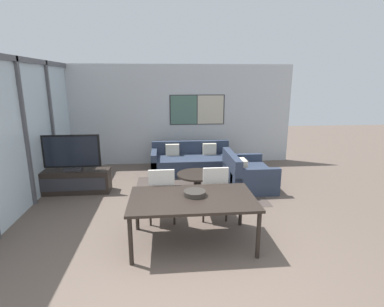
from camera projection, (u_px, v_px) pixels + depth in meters
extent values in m
plane|color=brown|center=(191.00, 289.00, 3.53)|extent=(24.00, 24.00, 0.00)
cube|color=silver|center=(174.00, 115.00, 8.50)|extent=(6.78, 0.06, 2.80)
cube|color=#2D2D33|center=(197.00, 110.00, 8.49)|extent=(1.56, 0.01, 0.84)
cube|color=#4C7060|center=(184.00, 110.00, 8.45)|extent=(0.74, 0.02, 0.80)
cube|color=beige|center=(211.00, 110.00, 8.52)|extent=(0.74, 0.02, 0.80)
cube|color=silver|center=(24.00, 134.00, 5.59)|extent=(0.02, 5.50, 2.80)
cube|color=#515156|center=(15.00, 59.00, 5.26)|extent=(0.07, 5.50, 0.10)
cube|color=#515156|center=(25.00, 134.00, 5.59)|extent=(0.07, 0.08, 2.80)
cube|color=#515156|center=(52.00, 123.00, 6.92)|extent=(0.07, 0.08, 2.80)
cube|color=#473D38|center=(197.00, 190.00, 6.64)|extent=(2.74, 2.04, 0.01)
cube|color=black|center=(75.00, 181.00, 6.47)|extent=(1.51, 0.43, 0.50)
cube|color=#2D2D33|center=(72.00, 185.00, 6.26)|extent=(1.39, 0.01, 0.27)
cube|color=#2D2D33|center=(73.00, 169.00, 6.40)|extent=(0.36, 0.20, 0.05)
cube|color=#2D2D33|center=(73.00, 166.00, 6.39)|extent=(0.06, 0.03, 0.08)
cube|color=black|center=(72.00, 151.00, 6.31)|extent=(1.19, 0.04, 0.70)
cube|color=black|center=(71.00, 151.00, 6.29)|extent=(1.10, 0.01, 0.63)
cube|color=#2D384C|center=(192.00, 165.00, 7.86)|extent=(2.09, 0.97, 0.42)
cube|color=#2D384C|center=(190.00, 155.00, 8.21)|extent=(2.09, 0.16, 0.77)
cube|color=#2D384C|center=(154.00, 162.00, 7.75)|extent=(0.14, 0.97, 0.60)
cube|color=#2D384C|center=(228.00, 161.00, 7.93)|extent=(0.14, 0.97, 0.60)
cube|color=beige|center=(172.00, 150.00, 7.95)|extent=(0.36, 0.12, 0.30)
cube|color=beige|center=(209.00, 149.00, 8.04)|extent=(0.36, 0.12, 0.30)
cube|color=#2D384C|center=(249.00, 177.00, 6.87)|extent=(0.97, 1.39, 0.42)
cube|color=#2D384C|center=(231.00, 170.00, 6.80)|extent=(0.16, 1.39, 0.77)
cube|color=#2D384C|center=(257.00, 182.00, 6.25)|extent=(0.97, 0.14, 0.60)
cube|color=#2D384C|center=(242.00, 166.00, 7.46)|extent=(0.97, 0.14, 0.60)
cube|color=beige|center=(243.00, 166.00, 6.47)|extent=(0.12, 0.36, 0.30)
cylinder|color=black|center=(197.00, 190.00, 6.64)|extent=(0.40, 0.40, 0.03)
cylinder|color=black|center=(197.00, 183.00, 6.60)|extent=(0.16, 0.16, 0.35)
cylinder|color=black|center=(197.00, 175.00, 6.55)|extent=(0.89, 0.89, 0.04)
cube|color=black|center=(192.00, 199.00, 4.36)|extent=(1.83, 1.08, 0.04)
cylinder|color=black|center=(131.00, 241.00, 3.91)|extent=(0.06, 0.06, 0.68)
cylinder|color=black|center=(258.00, 235.00, 4.06)|extent=(0.06, 0.06, 0.68)
cylinder|color=black|center=(137.00, 210.00, 4.84)|extent=(0.06, 0.06, 0.68)
cylinder|color=black|center=(241.00, 206.00, 4.99)|extent=(0.06, 0.06, 0.68)
cube|color=beige|center=(162.00, 197.00, 5.16)|extent=(0.46, 0.46, 0.06)
cube|color=beige|center=(162.00, 185.00, 4.89)|extent=(0.42, 0.05, 0.52)
cylinder|color=black|center=(150.00, 214.00, 5.00)|extent=(0.04, 0.04, 0.40)
cylinder|color=black|center=(174.00, 213.00, 5.04)|extent=(0.04, 0.04, 0.40)
cylinder|color=black|center=(151.00, 205.00, 5.39)|extent=(0.04, 0.04, 0.40)
cylinder|color=black|center=(174.00, 204.00, 5.42)|extent=(0.04, 0.04, 0.40)
cube|color=beige|center=(213.00, 194.00, 5.27)|extent=(0.46, 0.46, 0.06)
cube|color=beige|center=(216.00, 183.00, 5.00)|extent=(0.42, 0.05, 0.52)
cylinder|color=black|center=(203.00, 211.00, 5.12)|extent=(0.04, 0.04, 0.40)
cylinder|color=black|center=(226.00, 210.00, 5.15)|extent=(0.04, 0.04, 0.40)
cylinder|color=black|center=(201.00, 202.00, 5.50)|extent=(0.04, 0.04, 0.40)
cylinder|color=black|center=(222.00, 201.00, 5.54)|extent=(0.04, 0.04, 0.40)
cylinder|color=#332D28|center=(195.00, 193.00, 4.42)|extent=(0.33, 0.33, 0.07)
torus|color=#332D28|center=(195.00, 191.00, 4.41)|extent=(0.33, 0.33, 0.02)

